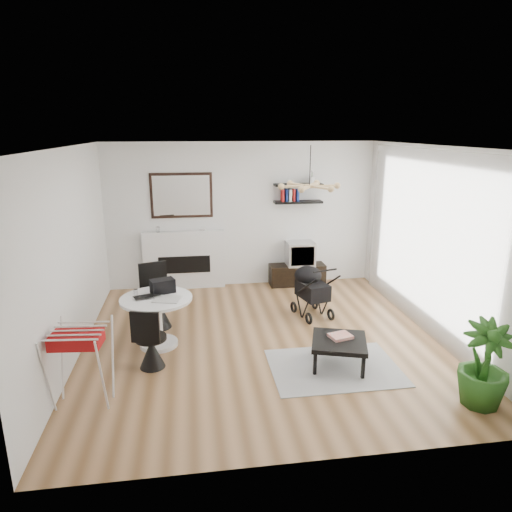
{
  "coord_description": "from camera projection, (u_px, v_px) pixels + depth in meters",
  "views": [
    {
      "loc": [
        -0.95,
        -5.88,
        2.92
      ],
      "look_at": [
        -0.04,
        0.4,
        1.14
      ],
      "focal_mm": 32.0,
      "sensor_mm": 36.0,
      "label": 1
    }
  ],
  "objects": [
    {
      "name": "floor",
      "position": [
        263.0,
        340.0,
        6.53
      ],
      "size": [
        5.0,
        5.0,
        0.0
      ],
      "primitive_type": "plane",
      "color": "brown",
      "rests_on": "ground"
    },
    {
      "name": "ceiling",
      "position": [
        263.0,
        147.0,
        5.8
      ],
      "size": [
        5.0,
        5.0,
        0.0
      ],
      "primitive_type": "plane",
      "color": "white",
      "rests_on": "wall_back"
    },
    {
      "name": "wall_back",
      "position": [
        242.0,
        215.0,
        8.54
      ],
      "size": [
        5.0,
        0.0,
        5.0
      ],
      "primitive_type": "plane",
      "rotation": [
        1.57,
        0.0,
        0.0
      ],
      "color": "white",
      "rests_on": "floor"
    },
    {
      "name": "wall_left",
      "position": [
        70.0,
        256.0,
        5.81
      ],
      "size": [
        0.0,
        5.0,
        5.0
      ],
      "primitive_type": "plane",
      "rotation": [
        1.57,
        0.0,
        1.57
      ],
      "color": "white",
      "rests_on": "floor"
    },
    {
      "name": "wall_right",
      "position": [
        436.0,
        243.0,
        6.51
      ],
      "size": [
        0.0,
        5.0,
        5.0
      ],
      "primitive_type": "plane",
      "rotation": [
        1.57,
        0.0,
        -1.57
      ],
      "color": "white",
      "rests_on": "floor"
    },
    {
      "name": "sheer_curtain",
      "position": [
        422.0,
        240.0,
        6.69
      ],
      "size": [
        0.04,
        3.6,
        2.6
      ],
      "primitive_type": "cube",
      "color": "white",
      "rests_on": "wall_right"
    },
    {
      "name": "fireplace",
      "position": [
        184.0,
        253.0,
        8.5
      ],
      "size": [
        1.5,
        0.17,
        2.16
      ],
      "color": "white",
      "rests_on": "floor"
    },
    {
      "name": "shelf_lower",
      "position": [
        298.0,
        202.0,
        8.5
      ],
      "size": [
        0.9,
        0.25,
        0.04
      ],
      "primitive_type": "cube",
      "color": "black",
      "rests_on": "wall_back"
    },
    {
      "name": "shelf_upper",
      "position": [
        299.0,
        185.0,
        8.41
      ],
      "size": [
        0.9,
        0.25,
        0.04
      ],
      "primitive_type": "cube",
      "color": "black",
      "rests_on": "wall_back"
    },
    {
      "name": "pendant_lamp",
      "position": [
        309.0,
        186.0,
        6.33
      ],
      "size": [
        0.9,
        0.9,
        0.1
      ],
      "primitive_type": null,
      "color": "tan",
      "rests_on": "ceiling"
    },
    {
      "name": "tv_console",
      "position": [
        297.0,
        274.0,
        8.81
      ],
      "size": [
        1.06,
        0.37,
        0.4
      ],
      "primitive_type": "cube",
      "color": "black",
      "rests_on": "floor"
    },
    {
      "name": "crt_tv",
      "position": [
        300.0,
        253.0,
        8.7
      ],
      "size": [
        0.52,
        0.45,
        0.45
      ],
      "color": "#BEBDC0",
      "rests_on": "tv_console"
    },
    {
      "name": "dining_table",
      "position": [
        157.0,
        314.0,
        6.24
      ],
      "size": [
        0.97,
        0.97,
        0.71
      ],
      "color": "white",
      "rests_on": "floor"
    },
    {
      "name": "laptop",
      "position": [
        148.0,
        298.0,
        6.13
      ],
      "size": [
        0.42,
        0.35,
        0.03
      ],
      "primitive_type": "imported",
      "rotation": [
        0.0,
        0.0,
        0.4
      ],
      "color": "black",
      "rests_on": "dining_table"
    },
    {
      "name": "black_bag",
      "position": [
        163.0,
        286.0,
        6.34
      ],
      "size": [
        0.37,
        0.29,
        0.19
      ],
      "primitive_type": "cube",
      "rotation": [
        0.0,
        0.0,
        0.36
      ],
      "color": "black",
      "rests_on": "dining_table"
    },
    {
      "name": "newspaper",
      "position": [
        167.0,
        299.0,
        6.1
      ],
      "size": [
        0.42,
        0.37,
        0.01
      ],
      "primitive_type": "cube",
      "rotation": [
        0.0,
        0.0,
        -0.27
      ],
      "color": "beige",
      "rests_on": "dining_table"
    },
    {
      "name": "drinking_glass",
      "position": [
        136.0,
        293.0,
        6.23
      ],
      "size": [
        0.06,
        0.06,
        0.09
      ],
      "primitive_type": "cylinder",
      "color": "white",
      "rests_on": "dining_table"
    },
    {
      "name": "chair_far",
      "position": [
        158.0,
        308.0,
        6.89
      ],
      "size": [
        0.5,
        0.52,
        0.98
      ],
      "rotation": [
        0.0,
        0.0,
        0.3
      ],
      "color": "black",
      "rests_on": "floor"
    },
    {
      "name": "chair_near",
      "position": [
        151.0,
        349.0,
        5.71
      ],
      "size": [
        0.42,
        0.43,
        0.82
      ],
      "rotation": [
        0.0,
        0.0,
        2.9
      ],
      "color": "black",
      "rests_on": "floor"
    },
    {
      "name": "drying_rack",
      "position": [
        81.0,
        365.0,
        4.89
      ],
      "size": [
        0.65,
        0.61,
        0.9
      ],
      "rotation": [
        0.0,
        0.0,
        -0.09
      ],
      "color": "white",
      "rests_on": "floor"
    },
    {
      "name": "stroller",
      "position": [
        311.0,
        292.0,
        7.32
      ],
      "size": [
        0.61,
        0.79,
        0.89
      ],
      "rotation": [
        0.0,
        0.0,
        0.26
      ],
      "color": "black",
      "rests_on": "floor"
    },
    {
      "name": "rug",
      "position": [
        334.0,
        367.0,
        5.77
      ],
      "size": [
        1.61,
        1.16,
        0.01
      ],
      "primitive_type": "cube",
      "color": "#ADADAD",
      "rests_on": "floor"
    },
    {
      "name": "coffee_table",
      "position": [
        339.0,
        343.0,
        5.75
      ],
      "size": [
        0.84,
        0.84,
        0.35
      ],
      "rotation": [
        0.0,
        0.0,
        -0.31
      ],
      "color": "black",
      "rests_on": "rug"
    },
    {
      "name": "magazines",
      "position": [
        340.0,
        336.0,
        5.8
      ],
      "size": [
        0.31,
        0.27,
        0.04
      ],
      "primitive_type": "cube",
      "rotation": [
        0.0,
        0.0,
        0.26
      ],
      "color": "#E35038",
      "rests_on": "coffee_table"
    },
    {
      "name": "potted_plant",
      "position": [
        484.0,
        365.0,
        4.88
      ],
      "size": [
        0.61,
        0.61,
        0.97
      ],
      "primitive_type": "imported",
      "rotation": [
        0.0,
        0.0,
        -0.14
      ],
      "color": "#235518",
      "rests_on": "floor"
    }
  ]
}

